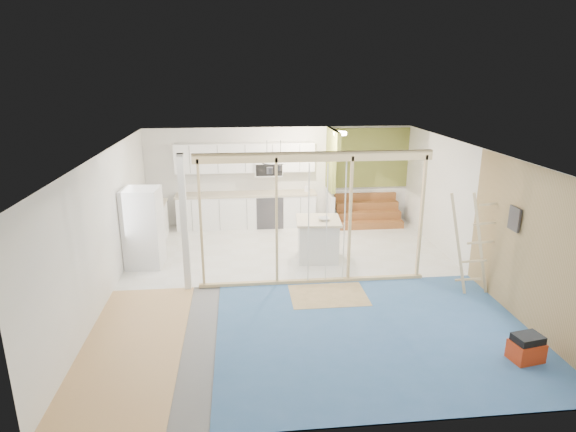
{
  "coord_description": "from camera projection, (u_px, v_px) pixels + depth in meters",
  "views": [
    {
      "loc": [
        -1.08,
        -8.55,
        3.98
      ],
      "look_at": [
        -0.12,
        0.6,
        1.21
      ],
      "focal_mm": 30.0,
      "sensor_mm": 36.0,
      "label": 1
    }
  ],
  "objects": [
    {
      "name": "sheathing_panel",
      "position": [
        536.0,
        251.0,
        7.46
      ],
      "size": [
        0.02,
        4.0,
        2.6
      ],
      "primitive_type": "cube",
      "color": "tan",
      "rests_on": "room"
    },
    {
      "name": "stud_frame",
      "position": [
        283.0,
        205.0,
        8.91
      ],
      "size": [
        4.66,
        0.14,
        2.6
      ],
      "color": "tan",
      "rests_on": "room"
    },
    {
      "name": "toolbox",
      "position": [
        526.0,
        349.0,
        6.84
      ],
      "size": [
        0.49,
        0.4,
        0.41
      ],
      "rotation": [
        0.0,
        0.0,
        0.18
      ],
      "color": "#B02F10",
      "rests_on": "room"
    },
    {
      "name": "base_cabinets",
      "position": [
        219.0,
        215.0,
        12.3
      ],
      "size": [
        4.45,
        2.24,
        0.93
      ],
      "color": "white",
      "rests_on": "room"
    },
    {
      "name": "floor_overlays",
      "position": [
        301.0,
        282.0,
        9.46
      ],
      "size": [
        7.0,
        8.0,
        0.03
      ],
      "color": "silver",
      "rests_on": "room"
    },
    {
      "name": "pot_rack",
      "position": [
        274.0,
        165.0,
        10.59
      ],
      "size": [
        0.52,
        0.52,
        0.72
      ],
      "color": "black",
      "rests_on": "room"
    },
    {
      "name": "ladder",
      "position": [
        472.0,
        244.0,
        8.76
      ],
      "size": [
        1.0,
        0.22,
        1.9
      ],
      "rotation": [
        0.0,
        0.0,
        -0.42
      ],
      "color": "tan",
      "rests_on": "room"
    },
    {
      "name": "soap_bottle_a",
      "position": [
        183.0,
        191.0,
        12.27
      ],
      "size": [
        0.13,
        0.14,
        0.27
      ],
      "primitive_type": "imported",
      "rotation": [
        0.0,
        0.0,
        -0.41
      ],
      "color": "#A4A8B7",
      "rests_on": "base_cabinets"
    },
    {
      "name": "bowl",
      "position": [
        324.0,
        219.0,
        10.3
      ],
      "size": [
        0.27,
        0.27,
        0.06
      ],
      "primitive_type": "imported",
      "rotation": [
        0.0,
        0.0,
        0.12
      ],
      "color": "silver",
      "rests_on": "island"
    },
    {
      "name": "soap_bottle_b",
      "position": [
        307.0,
        188.0,
        12.71
      ],
      "size": [
        0.13,
        0.13,
        0.21
      ],
      "primitive_type": "imported",
      "rotation": [
        0.0,
        0.0,
        -0.41
      ],
      "color": "white",
      "rests_on": "base_cabinets"
    },
    {
      "name": "fridge",
      "position": [
        144.0,
        228.0,
        10.03
      ],
      "size": [
        0.78,
        0.76,
        1.7
      ],
      "rotation": [
        0.0,
        0.0,
        -0.07
      ],
      "color": "silver",
      "rests_on": "room"
    },
    {
      "name": "green_partition",
      "position": [
        357.0,
        190.0,
        12.81
      ],
      "size": [
        2.25,
        1.51,
        2.6
      ],
      "color": "olive",
      "rests_on": "room"
    },
    {
      "name": "ceiling_light",
      "position": [
        340.0,
        133.0,
        11.66
      ],
      "size": [
        0.32,
        0.32,
        0.08
      ],
      "primitive_type": "cylinder",
      "color": "#FFEABF",
      "rests_on": "room"
    },
    {
      "name": "electrical_panel",
      "position": [
        514.0,
        219.0,
        7.93
      ],
      "size": [
        0.04,
        0.3,
        0.4
      ],
      "primitive_type": "cube",
      "color": "#3C3B41",
      "rests_on": "room"
    },
    {
      "name": "island",
      "position": [
        318.0,
        240.0,
        10.5
      ],
      "size": [
        1.02,
        1.02,
        0.92
      ],
      "rotation": [
        0.0,
        0.0,
        -0.09
      ],
      "color": "silver",
      "rests_on": "room"
    },
    {
      "name": "upper_cabinets",
      "position": [
        248.0,
        159.0,
        12.42
      ],
      "size": [
        3.6,
        0.41,
        0.85
      ],
      "color": "white",
      "rests_on": "room"
    },
    {
      "name": "room",
      "position": [
        298.0,
        220.0,
        9.02
      ],
      "size": [
        7.01,
        8.01,
        2.61
      ],
      "color": "slate",
      "rests_on": "ground"
    }
  ]
}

